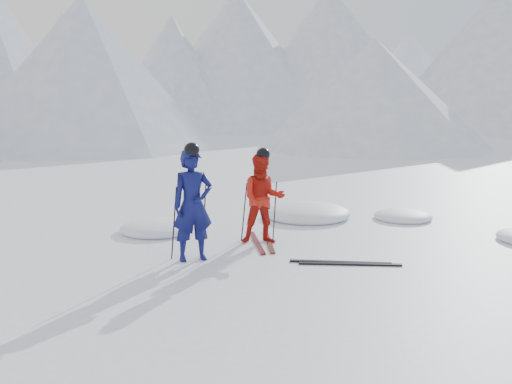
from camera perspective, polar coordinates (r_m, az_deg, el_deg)
name	(u,v)px	position (r m, az deg, el deg)	size (l,w,h in m)	color
ground	(371,249)	(10.30, 12.04, -5.86)	(160.00, 160.00, 0.00)	white
mountain_range	(206,53)	(45.31, -5.29, 14.37)	(106.15, 62.94, 15.53)	#B2BCD1
skier_blue	(193,205)	(9.22, -6.67, -1.39)	(0.70, 0.46, 1.91)	#0C0F4A
skier_red	(263,199)	(10.31, 0.74, -0.71)	(0.84, 0.65, 1.73)	#B7190E
pole_blue_left	(174,223)	(9.37, -8.63, -3.25)	(0.02, 0.02, 1.27)	black
pole_blue_right	(204,220)	(9.58, -5.50, -2.91)	(0.02, 0.02, 1.27)	black
pole_red_left	(244,212)	(10.50, -1.26, -2.13)	(0.02, 0.02, 1.15)	black
pole_red_right	(275,211)	(10.61, 1.99, -2.02)	(0.02, 0.02, 1.15)	black
ski_worn_left	(257,242)	(10.45, 0.11, -5.34)	(0.09, 1.70, 0.03)	black
ski_worn_right	(269,241)	(10.53, 1.35, -5.23)	(0.09, 1.70, 0.03)	black
ski_loose_a	(340,262)	(9.30, 8.88, -7.32)	(0.09, 1.70, 0.03)	black
ski_loose_b	(350,264)	(9.22, 9.87, -7.49)	(0.09, 1.70, 0.03)	black
snow_lumps	(320,223)	(12.24, 6.70, -3.31)	(8.28, 5.24, 0.45)	white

